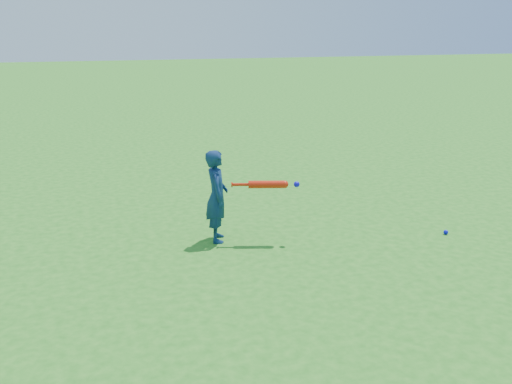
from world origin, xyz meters
TOP-DOWN VIEW (x-y plane):
  - ground at (0.00, 0.00)m, footprint 80.00×80.00m
  - child at (-0.07, 0.07)m, footprint 0.36×0.48m
  - ground_ball_blue at (2.90, -0.64)m, footprint 0.06×0.06m
  - bat_swing at (0.56, -0.17)m, footprint 0.84×0.30m

SIDE VIEW (x-z plane):
  - ground at x=0.00m, z-range 0.00..0.00m
  - ground_ball_blue at x=2.90m, z-range 0.00..0.06m
  - child at x=-0.07m, z-range 0.00..1.20m
  - bat_swing at x=0.56m, z-range 0.72..0.81m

